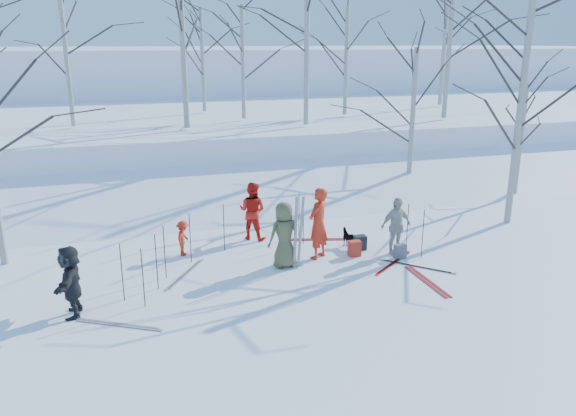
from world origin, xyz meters
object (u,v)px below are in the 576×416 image
object	(u,v)px
skier_olive_center	(284,235)
backpack_dark	(360,243)
skier_cream_east	(396,226)
skier_grey_west	(71,281)
skier_redor_behind	(252,211)
backpack_red	(355,248)
dog	(351,238)
skier_red_north	(318,223)
skier_red_seated	(183,238)
backpack_grey	(400,251)

from	to	relation	value
skier_olive_center	backpack_dark	distance (m)	2.49
skier_cream_east	skier_grey_west	bearing A→B (deg)	-178.81
skier_redor_behind	backpack_dark	bearing A→B (deg)	-176.06
backpack_red	dog	bearing A→B (deg)	75.30
backpack_dark	skier_red_north	bearing A→B (deg)	-170.22
skier_red_north	skier_grey_west	distance (m)	6.21
skier_red_seated	backpack_grey	world-z (taller)	skier_red_seated
skier_red_seated	dog	distance (m)	4.60
skier_redor_behind	skier_red_seated	xyz separation A→B (m)	(-2.08, -0.74, -0.36)
skier_olive_center	backpack_dark	size ratio (longest dim) A/B	4.24
backpack_dark	backpack_grey	bearing A→B (deg)	-50.10
dog	backpack_red	size ratio (longest dim) A/B	1.46
dog	skier_cream_east	bearing A→B (deg)	108.59
skier_redor_behind	skier_red_seated	world-z (taller)	skier_redor_behind
dog	skier_redor_behind	bearing A→B (deg)	-60.82
backpack_red	skier_olive_center	bearing A→B (deg)	-175.94
skier_olive_center	skier_red_seated	size ratio (longest dim) A/B	1.76
backpack_red	backpack_grey	distance (m)	1.20
skier_red_north	skier_grey_west	world-z (taller)	skier_red_north
skier_redor_behind	skier_red_seated	bearing A→B (deg)	57.51
skier_redor_behind	backpack_red	distance (m)	3.19
skier_red_north	skier_redor_behind	world-z (taller)	skier_red_north
skier_cream_east	backpack_grey	distance (m)	0.69
skier_olive_center	skier_redor_behind	size ratio (longest dim) A/B	1.00
skier_red_seated	backpack_red	size ratio (longest dim) A/B	2.29
skier_cream_east	dog	size ratio (longest dim) A/B	2.55
skier_red_seated	backpack_dark	size ratio (longest dim) A/B	2.41
backpack_grey	skier_olive_center	bearing A→B (deg)	173.26
skier_cream_east	backpack_dark	xyz separation A→B (m)	(-0.79, 0.55, -0.58)
skier_cream_east	backpack_dark	size ratio (longest dim) A/B	3.91
skier_red_seated	skier_olive_center	bearing A→B (deg)	-100.27
skier_red_north	dog	distance (m)	1.44
skier_olive_center	backpack_red	size ratio (longest dim) A/B	4.04
dog	backpack_red	world-z (taller)	dog
dog	skier_olive_center	bearing A→B (deg)	-9.26
skier_red_north	skier_cream_east	size ratio (longest dim) A/B	1.22
skier_grey_west	backpack_red	distance (m)	7.15
skier_red_north	skier_red_seated	distance (m)	3.62
skier_red_seated	backpack_red	bearing A→B (deg)	-84.74
skier_redor_behind	backpack_dark	world-z (taller)	skier_redor_behind
skier_red_seated	skier_grey_west	bearing A→B (deg)	159.76
skier_olive_center	skier_redor_behind	world-z (taller)	skier_olive_center
backpack_grey	backpack_dark	size ratio (longest dim) A/B	0.95
skier_grey_west	backpack_dark	xyz separation A→B (m)	(7.32, 1.78, -0.57)
skier_redor_behind	backpack_grey	distance (m)	4.33
skier_grey_west	dog	bearing A→B (deg)	111.00
backpack_dark	skier_cream_east	bearing A→B (deg)	-34.94
skier_red_north	dog	world-z (taller)	skier_red_north
skier_olive_center	backpack_dark	xyz separation A→B (m)	(2.34, 0.54, -0.65)
skier_grey_west	dog	world-z (taller)	skier_grey_west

